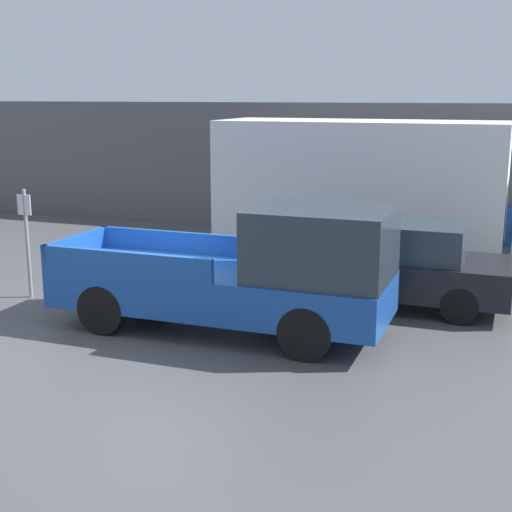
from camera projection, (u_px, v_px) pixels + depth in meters
The scene contains 7 objects.
ground_plane at pixel (149, 327), 12.30m from camera, with size 60.00×60.00×0.00m, color #4C4C4F.
building_wall at pixel (307, 167), 20.71m from camera, with size 28.00×0.15×3.70m.
pickup_truck at pixel (250, 274), 11.77m from camera, with size 5.70×1.97×2.20m.
car at pixel (392, 263), 13.51m from camera, with size 4.45×1.85×1.61m.
delivery_truck at pixel (387, 186), 17.00m from camera, with size 8.90×2.53×3.32m.
parking_sign at pixel (27, 237), 13.86m from camera, with size 0.30×0.07×2.15m.
newspaper_box at pixel (502, 226), 18.85m from camera, with size 0.45×0.40×1.06m.
Camera 1 is at (5.81, -10.34, 3.93)m, focal length 50.00 mm.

